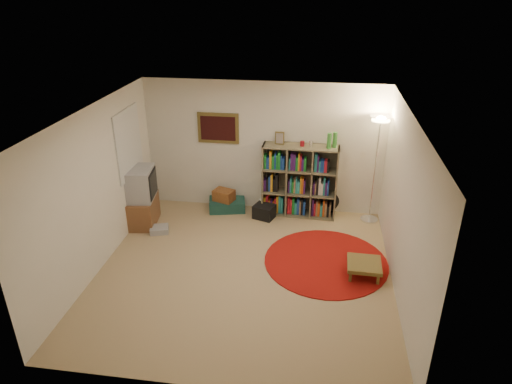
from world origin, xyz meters
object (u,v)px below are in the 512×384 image
tv_stand (140,198)px  suitcase (227,204)px  floor_lamp (379,135)px  bookshelf (298,182)px  floor_fan (329,203)px  side_table (364,265)px

tv_stand → suitcase: bearing=20.1°
tv_stand → floor_lamp: bearing=2.0°
floor_lamp → tv_stand: bearing=-170.2°
suitcase → tv_stand: bearing=-164.6°
tv_stand → bookshelf: bearing=8.0°
bookshelf → tv_stand: size_ratio=1.52×
bookshelf → floor_fan: bearing=13.3°
floor_fan → suitcase: floor_fan is taller
floor_fan → side_table: (0.53, -2.02, -0.02)m
floor_fan → tv_stand: 3.55m
bookshelf → floor_lamp: floor_lamp is taller
floor_fan → suitcase: (-1.97, -0.15, -0.11)m
tv_stand → suitcase: 1.69m
floor_fan → suitcase: 1.98m
floor_lamp → tv_stand: 4.40m
floor_lamp → side_table: (-0.23, -1.82, -1.48)m
suitcase → bookshelf: bearing=-11.1°
tv_stand → suitcase: size_ratio=1.42×
suitcase → side_table: (2.51, -1.86, 0.08)m
floor_lamp → side_table: size_ratio=3.87×
bookshelf → suitcase: 1.49m
side_table → suitcase: bearing=143.4°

